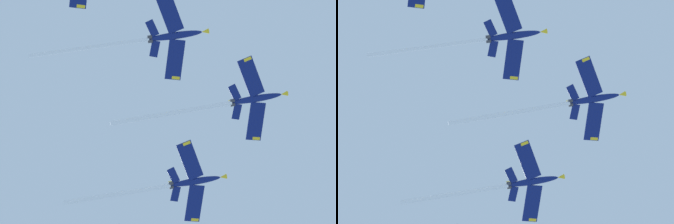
{
  "view_description": "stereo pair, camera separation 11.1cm",
  "coord_description": "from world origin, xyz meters",
  "views": [
    {
      "loc": [
        -27.52,
        -2.62,
        1.51
      ],
      "look_at": [
        -9.5,
        24.98,
        150.3
      ],
      "focal_mm": 72.08,
      "sensor_mm": 36.0,
      "label": 1
    },
    {
      "loc": [
        -27.61,
        -2.56,
        1.51
      ],
      "look_at": [
        -9.5,
        24.98,
        150.3
      ],
      "focal_mm": 72.08,
      "sensor_mm": 36.0,
      "label": 2
    }
  ],
  "objects": [
    {
      "name": "jet_lead",
      "position": [
        0.67,
        16.62,
        152.37
      ],
      "size": [
        32.35,
        29.92,
        8.76
      ],
      "color": "navy"
    },
    {
      "name": "jet_right_wing",
      "position": [
        -21.35,
        12.77,
        149.57
      ],
      "size": [
        31.13,
        28.48,
        8.0
      ],
      "color": "navy"
    },
    {
      "name": "jet_left_wing",
      "position": [
        0.02,
        39.66,
        150.16
      ],
      "size": [
        30.18,
        27.43,
        8.1
      ],
      "color": "navy"
    }
  ]
}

